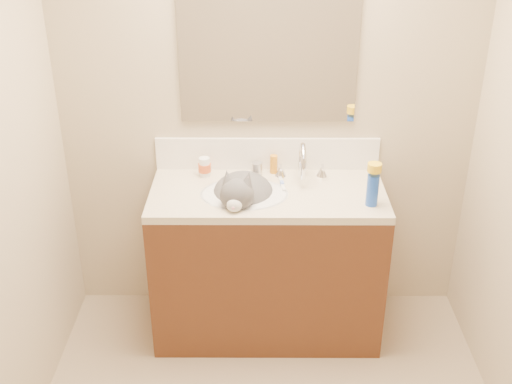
{
  "coord_description": "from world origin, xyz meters",
  "views": [
    {
      "loc": [
        -0.05,
        -1.92,
        2.36
      ],
      "look_at": [
        -0.06,
        0.92,
        0.88
      ],
      "focal_mm": 45.0,
      "sensor_mm": 36.0,
      "label": 1
    }
  ],
  "objects_px": {
    "vanity_cabinet": "(267,265)",
    "pill_bottle": "(205,167)",
    "faucet": "(302,164)",
    "silver_jar": "(257,168)",
    "amber_bottle": "(274,164)",
    "spray_can": "(372,190)",
    "cat": "(242,196)",
    "basin": "(244,206)"
  },
  "relations": [
    {
      "from": "vanity_cabinet",
      "to": "pill_bottle",
      "type": "distance_m",
      "value": 0.63
    },
    {
      "from": "vanity_cabinet",
      "to": "faucet",
      "type": "xyz_separation_m",
      "value": [
        0.18,
        0.14,
        0.54
      ]
    },
    {
      "from": "cat",
      "to": "faucet",
      "type": "bearing_deg",
      "value": 36.09
    },
    {
      "from": "basin",
      "to": "spray_can",
      "type": "relative_size",
      "value": 2.81
    },
    {
      "from": "basin",
      "to": "amber_bottle",
      "type": "xyz_separation_m",
      "value": [
        0.15,
        0.25,
        0.12
      ]
    },
    {
      "from": "cat",
      "to": "amber_bottle",
      "type": "xyz_separation_m",
      "value": [
        0.16,
        0.24,
        0.07
      ]
    },
    {
      "from": "amber_bottle",
      "to": "spray_can",
      "type": "xyz_separation_m",
      "value": [
        0.47,
        -0.36,
        0.03
      ]
    },
    {
      "from": "vanity_cabinet",
      "to": "basin",
      "type": "distance_m",
      "value": 0.4
    },
    {
      "from": "basin",
      "to": "spray_can",
      "type": "distance_m",
      "value": 0.65
    },
    {
      "from": "basin",
      "to": "cat",
      "type": "bearing_deg",
      "value": 134.24
    },
    {
      "from": "faucet",
      "to": "silver_jar",
      "type": "bearing_deg",
      "value": 165.43
    },
    {
      "from": "pill_bottle",
      "to": "amber_bottle",
      "type": "relative_size",
      "value": 1.02
    },
    {
      "from": "basin",
      "to": "pill_bottle",
      "type": "relative_size",
      "value": 4.38
    },
    {
      "from": "basin",
      "to": "amber_bottle",
      "type": "distance_m",
      "value": 0.31
    },
    {
      "from": "vanity_cabinet",
      "to": "cat",
      "type": "distance_m",
      "value": 0.45
    },
    {
      "from": "faucet",
      "to": "spray_can",
      "type": "height_order",
      "value": "faucet"
    },
    {
      "from": "pill_bottle",
      "to": "amber_bottle",
      "type": "distance_m",
      "value": 0.37
    },
    {
      "from": "amber_bottle",
      "to": "spray_can",
      "type": "relative_size",
      "value": 0.63
    },
    {
      "from": "pill_bottle",
      "to": "silver_jar",
      "type": "relative_size",
      "value": 1.53
    },
    {
      "from": "spray_can",
      "to": "amber_bottle",
      "type": "bearing_deg",
      "value": 142.6
    },
    {
      "from": "amber_bottle",
      "to": "spray_can",
      "type": "distance_m",
      "value": 0.59
    },
    {
      "from": "vanity_cabinet",
      "to": "cat",
      "type": "relative_size",
      "value": 2.55
    },
    {
      "from": "vanity_cabinet",
      "to": "cat",
      "type": "height_order",
      "value": "cat"
    },
    {
      "from": "spray_can",
      "to": "vanity_cabinet",
      "type": "bearing_deg",
      "value": 164.08
    },
    {
      "from": "silver_jar",
      "to": "amber_bottle",
      "type": "distance_m",
      "value": 0.09
    },
    {
      "from": "vanity_cabinet",
      "to": "cat",
      "type": "bearing_deg",
      "value": -170.85
    },
    {
      "from": "basin",
      "to": "amber_bottle",
      "type": "relative_size",
      "value": 4.48
    },
    {
      "from": "silver_jar",
      "to": "spray_can",
      "type": "bearing_deg",
      "value": -31.41
    },
    {
      "from": "pill_bottle",
      "to": "spray_can",
      "type": "height_order",
      "value": "spray_can"
    },
    {
      "from": "basin",
      "to": "amber_bottle",
      "type": "bearing_deg",
      "value": 58.0
    },
    {
      "from": "faucet",
      "to": "spray_can",
      "type": "xyz_separation_m",
      "value": [
        0.32,
        -0.28,
        -0.01
      ]
    },
    {
      "from": "faucet",
      "to": "pill_bottle",
      "type": "bearing_deg",
      "value": 175.48
    },
    {
      "from": "vanity_cabinet",
      "to": "silver_jar",
      "type": "relative_size",
      "value": 17.87
    },
    {
      "from": "pill_bottle",
      "to": "spray_can",
      "type": "bearing_deg",
      "value": -21.0
    },
    {
      "from": "faucet",
      "to": "silver_jar",
      "type": "xyz_separation_m",
      "value": [
        -0.24,
        0.06,
        -0.05
      ]
    },
    {
      "from": "cat",
      "to": "spray_can",
      "type": "distance_m",
      "value": 0.65
    },
    {
      "from": "faucet",
      "to": "spray_can",
      "type": "relative_size",
      "value": 1.75
    },
    {
      "from": "cat",
      "to": "pill_bottle",
      "type": "relative_size",
      "value": 4.57
    },
    {
      "from": "silver_jar",
      "to": "amber_bottle",
      "type": "bearing_deg",
      "value": 10.62
    },
    {
      "from": "pill_bottle",
      "to": "spray_can",
      "type": "xyz_separation_m",
      "value": [
        0.84,
        -0.32,
        0.03
      ]
    },
    {
      "from": "cat",
      "to": "spray_can",
      "type": "relative_size",
      "value": 2.93
    },
    {
      "from": "pill_bottle",
      "to": "silver_jar",
      "type": "distance_m",
      "value": 0.28
    }
  ]
}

